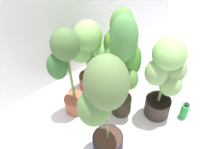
# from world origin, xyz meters

# --- Properties ---
(ground_plane) EXTENTS (8.00, 8.00, 0.00)m
(ground_plane) POSITION_xyz_m (0.00, 0.00, 0.00)
(ground_plane) COLOR silver
(ground_plane) RESTS_ON ground
(potted_plant_front_right) EXTENTS (0.38, 0.34, 0.85)m
(potted_plant_front_right) POSITION_xyz_m (0.29, -0.14, 0.50)
(potted_plant_front_right) COLOR #2F271F
(potted_plant_front_right) RESTS_ON ground
(potted_plant_back_left) EXTENTS (0.33, 0.26, 0.90)m
(potted_plant_back_left) POSITION_xyz_m (-0.29, 0.40, 0.53)
(potted_plant_back_left) COLOR #9B4E37
(potted_plant_back_left) RESTS_ON ground
(potted_plant_back_right) EXTENTS (0.35, 0.31, 0.88)m
(potted_plant_back_right) POSITION_xyz_m (0.29, 0.38, 0.51)
(potted_plant_back_right) COLOR black
(potted_plant_back_right) RESTS_ON ground
(potted_plant_front_left) EXTENTS (0.43, 0.41, 0.98)m
(potted_plant_front_left) POSITION_xyz_m (-0.32, -0.11, 0.61)
(potted_plant_front_left) COLOR black
(potted_plant_front_left) RESTS_ON ground
(potted_plant_center) EXTENTS (0.33, 0.30, 1.03)m
(potted_plant_center) POSITION_xyz_m (0.04, 0.09, 0.60)
(potted_plant_center) COLOR #2D2617
(potted_plant_center) RESTS_ON ground
(potted_plant_back_center) EXTENTS (0.46, 0.34, 0.78)m
(potted_plant_back_center) POSITION_xyz_m (0.02, 0.54, 0.44)
(potted_plant_back_center) COLOR brown
(potted_plant_back_center) RESTS_ON ground
(nutrient_bottle) EXTENTS (0.08, 0.08, 0.19)m
(nutrient_bottle) POSITION_xyz_m (0.44, -0.33, 0.09)
(nutrient_bottle) COLOR #1F8E36
(nutrient_bottle) RESTS_ON ground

